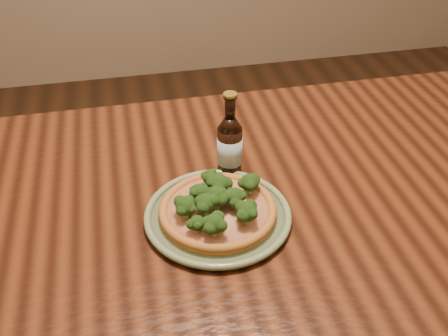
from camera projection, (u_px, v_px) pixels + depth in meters
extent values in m
cube|color=#431E0E|center=(230.00, 207.00, 1.10)|extent=(1.60, 0.90, 0.04)
cylinder|color=#431E0E|center=(417.00, 189.00, 1.75)|extent=(0.07, 0.07, 0.71)
cylinder|color=#657651|center=(218.00, 217.00, 1.04)|extent=(0.27, 0.27, 0.01)
torus|color=#657651|center=(218.00, 214.00, 1.03)|extent=(0.29, 0.29, 0.01)
torus|color=#657651|center=(218.00, 215.00, 1.03)|extent=(0.23, 0.23, 0.01)
cylinder|color=#9B5E23|center=(218.00, 213.00, 1.03)|extent=(0.23, 0.23, 0.01)
torus|color=#9B5E23|center=(218.00, 210.00, 1.03)|extent=(0.23, 0.23, 0.02)
cylinder|color=tan|center=(218.00, 210.00, 1.03)|extent=(0.20, 0.20, 0.01)
sphere|color=#2D551A|center=(217.00, 196.00, 1.01)|extent=(0.06, 0.06, 0.04)
sphere|color=#2D551A|center=(219.00, 184.00, 1.04)|extent=(0.04, 0.04, 0.04)
sphere|color=#2D551A|center=(214.00, 224.00, 0.95)|extent=(0.05, 0.05, 0.04)
sphere|color=#2D551A|center=(185.00, 206.00, 0.99)|extent=(0.05, 0.05, 0.04)
sphere|color=#2D551A|center=(247.00, 212.00, 0.97)|extent=(0.05, 0.05, 0.04)
sphere|color=#2D551A|center=(199.00, 192.00, 1.03)|extent=(0.05, 0.05, 0.03)
sphere|color=#2D551A|center=(235.00, 197.00, 1.01)|extent=(0.04, 0.04, 0.04)
sphere|color=#2D551A|center=(205.00, 203.00, 0.99)|extent=(0.05, 0.05, 0.04)
sphere|color=#2D551A|center=(250.00, 183.00, 1.05)|extent=(0.05, 0.05, 0.04)
sphere|color=#2D551A|center=(210.00, 177.00, 1.07)|extent=(0.04, 0.04, 0.03)
sphere|color=#2D551A|center=(197.00, 223.00, 0.96)|extent=(0.03, 0.03, 0.03)
cylinder|color=black|center=(230.00, 151.00, 1.13)|extent=(0.05, 0.05, 0.12)
cone|color=black|center=(230.00, 123.00, 1.09)|extent=(0.05, 0.05, 0.03)
cylinder|color=black|center=(230.00, 107.00, 1.07)|extent=(0.02, 0.02, 0.05)
torus|color=black|center=(230.00, 97.00, 1.05)|extent=(0.03, 0.03, 0.00)
cylinder|color=#A58C33|center=(230.00, 95.00, 1.05)|extent=(0.03, 0.03, 0.01)
cylinder|color=#9BAEBB|center=(230.00, 150.00, 1.13)|extent=(0.05, 0.05, 0.06)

